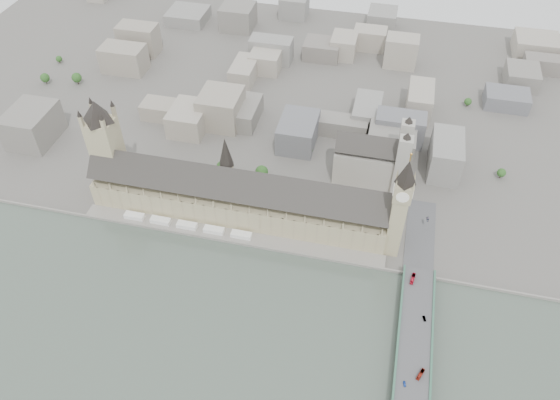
% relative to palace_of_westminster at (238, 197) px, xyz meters
% --- Properties ---
extents(ground, '(900.00, 900.00, 0.00)m').
position_rel_palace_of_westminster_xyz_m(ground, '(0.00, -19.70, -22.71)').
color(ground, '#595651').
rests_on(ground, ground).
extents(embankment_wall, '(600.00, 1.50, 3.00)m').
position_rel_palace_of_westminster_xyz_m(embankment_wall, '(0.00, -34.70, -21.21)').
color(embankment_wall, gray).
rests_on(embankment_wall, ground).
extents(river_terrace, '(270.00, 15.00, 2.00)m').
position_rel_palace_of_westminster_xyz_m(river_terrace, '(0.00, -27.20, -21.71)').
color(river_terrace, gray).
rests_on(river_terrace, ground).
extents(terrace_tents, '(118.00, 7.00, 4.00)m').
position_rel_palace_of_westminster_xyz_m(terrace_tents, '(-40.00, -26.70, -18.71)').
color(terrace_tents, white).
rests_on(terrace_tents, river_terrace).
extents(palace_of_westminster, '(265.00, 40.73, 55.44)m').
position_rel_palace_of_westminster_xyz_m(palace_of_westminster, '(0.00, 0.00, 0.00)').
color(palace_of_westminster, tan).
rests_on(palace_of_westminster, ground).
extents(elizabeth_tower, '(17.00, 17.00, 107.50)m').
position_rel_palace_of_westminster_xyz_m(elizabeth_tower, '(138.00, -11.70, 35.38)').
color(elizabeth_tower, tan).
rests_on(elizabeth_tower, ground).
extents(victoria_tower, '(30.00, 30.00, 100.00)m').
position_rel_palace_of_westminster_xyz_m(victoria_tower, '(-122.00, 6.30, 32.50)').
color(victoria_tower, tan).
rests_on(victoria_tower, ground).
extents(central_tower, '(13.00, 13.00, 48.00)m').
position_rel_palace_of_westminster_xyz_m(central_tower, '(-10.00, 6.30, 35.21)').
color(central_tower, tan).
rests_on(central_tower, ground).
extents(westminster_bridge, '(25.00, 325.00, 10.25)m').
position_rel_palace_of_westminster_xyz_m(westminster_bridge, '(162.00, -107.20, -17.58)').
color(westminster_bridge, '#474749').
rests_on(westminster_bridge, ground).
extents(westminster_abbey, '(68.00, 36.00, 64.00)m').
position_rel_palace_of_westminster_xyz_m(westminster_abbey, '(110.92, 75.30, 2.38)').
color(westminster_abbey, gray).
rests_on(westminster_abbey, ground).
extents(city_skyline_inland, '(720.00, 360.00, 38.00)m').
position_rel_palace_of_westminster_xyz_m(city_skyline_inland, '(0.00, 225.30, -3.71)').
color(city_skyline_inland, gray).
rests_on(city_skyline_inland, ground).
extents(park_trees, '(110.00, 30.00, 15.00)m').
position_rel_palace_of_westminster_xyz_m(park_trees, '(-10.00, 40.30, -15.21)').
color(park_trees, '#214418').
rests_on(park_trees, ground).
extents(red_bus_north, '(4.13, 11.16, 3.04)m').
position_rel_palace_of_westminster_xyz_m(red_bus_north, '(156.98, -47.24, -10.94)').
color(red_bus_north, red).
rests_on(red_bus_north, westminster_bridge).
extents(red_bus_south, '(5.85, 9.61, 2.65)m').
position_rel_palace_of_westminster_xyz_m(red_bus_south, '(166.94, -128.40, -11.13)').
color(red_bus_south, '#A12214').
rests_on(red_bus_south, westminster_bridge).
extents(car_blue, '(2.36, 4.25, 1.37)m').
position_rel_palace_of_westminster_xyz_m(car_blue, '(156.88, -137.62, -11.77)').
color(car_blue, '#1B45B0').
rests_on(car_blue, westminster_bridge).
extents(car_silver, '(3.05, 4.94, 1.54)m').
position_rel_palace_of_westminster_xyz_m(car_silver, '(167.56, -82.11, -11.69)').
color(car_silver, gray).
rests_on(car_silver, westminster_bridge).
extents(car_approach, '(2.71, 5.22, 1.45)m').
position_rel_palace_of_westminster_xyz_m(car_approach, '(166.15, 22.16, -11.73)').
color(car_approach, gray).
rests_on(car_approach, westminster_bridge).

